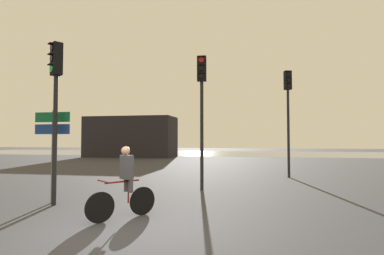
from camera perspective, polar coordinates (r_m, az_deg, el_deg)
The scene contains 8 objects.
ground_plane at distance 6.03m, azimuth -14.67°, elevation -19.35°, with size 120.00×120.00×0.00m, color #333338.
water_strip at distance 39.85m, azimuth 7.39°, elevation -4.91°, with size 80.00×16.00×0.01m, color slate.
distant_building at distance 32.17m, azimuth -11.52°, elevation -1.77°, with size 9.14×4.00×4.18m, color black.
traffic_light_center at distance 10.75m, azimuth 1.87°, elevation 5.82°, with size 0.33×0.35×4.78m.
traffic_light_near_left at distance 9.10m, azimuth -24.53°, elevation 6.22°, with size 0.40×0.42×4.45m.
traffic_light_far_right at distance 14.98m, azimuth 17.83°, elevation 4.30°, with size 0.38×0.40×5.07m.
direction_sign_post at distance 9.31m, azimuth -25.03°, elevation -1.99°, with size 1.10×0.12×2.60m.
cyclist at distance 7.04m, azimuth -12.63°, elevation -10.05°, with size 1.08×1.37×1.62m.
Camera 1 is at (2.47, -5.20, 1.76)m, focal length 28.00 mm.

